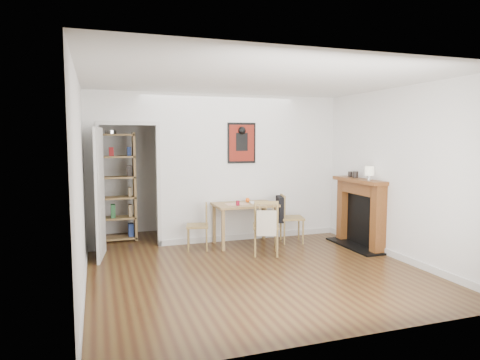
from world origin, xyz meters
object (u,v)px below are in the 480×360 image
object	(u,v)px
ceramic_jar_b	(350,174)
fireplace	(361,211)
orange_fruit	(248,200)
notebook	(259,202)
chair_right	(291,218)
chair_front	(266,227)
bookshelf	(112,188)
red_glass	(238,203)
chair_left	(197,226)
ceramic_jar_a	(355,175)
mantel_lamp	(369,172)
dining_table	(245,209)

from	to	relation	value
ceramic_jar_b	fireplace	bearing A→B (deg)	-89.26
orange_fruit	notebook	size ratio (longest dim) A/B	0.24
chair_right	notebook	distance (m)	0.64
chair_front	bookshelf	size ratio (longest dim) A/B	0.46
chair_right	red_glass	distance (m)	1.05
chair_left	ceramic_jar_a	xyz separation A→B (m)	(2.65, -0.54, 0.83)
bookshelf	fireplace	distance (m)	4.35
chair_left	mantel_lamp	distance (m)	2.93
fireplace	notebook	bearing A→B (deg)	154.77
mantel_lamp	dining_table	bearing A→B (deg)	148.87
mantel_lamp	ceramic_jar_b	distance (m)	0.66
notebook	mantel_lamp	bearing A→B (deg)	-35.18
chair_front	notebook	bearing A→B (deg)	77.37
chair_right	chair_front	bearing A→B (deg)	-139.94
chair_front	mantel_lamp	xyz separation A→B (m)	(1.64, -0.35, 0.85)
chair_left	bookshelf	xyz separation A→B (m)	(-1.29, 1.09, 0.57)
dining_table	bookshelf	distance (m)	2.40
mantel_lamp	ceramic_jar_a	xyz separation A→B (m)	(0.05, 0.46, -0.09)
chair_front	fireplace	world-z (taller)	fireplace
notebook	bookshelf	bearing A→B (deg)	156.52
chair_right	mantel_lamp	distance (m)	1.58
chair_right	ceramic_jar_b	size ratio (longest dim) A/B	8.85
orange_fruit	chair_front	bearing A→B (deg)	-89.73
orange_fruit	mantel_lamp	bearing A→B (deg)	-36.02
dining_table	chair_front	xyz separation A→B (m)	(0.11, -0.71, -0.18)
chair_left	ceramic_jar_a	size ratio (longest dim) A/B	6.89
red_glass	chair_left	bearing A→B (deg)	172.31
bookshelf	chair_front	bearing A→B (deg)	-37.85
bookshelf	fireplace	bearing A→B (deg)	-24.17
chair_front	red_glass	size ratio (longest dim) A/B	11.13
mantel_lamp	chair_front	bearing A→B (deg)	168.11
mantel_lamp	bookshelf	bearing A→B (deg)	151.73
dining_table	red_glass	distance (m)	0.26
chair_right	ceramic_jar_a	world-z (taller)	ceramic_jar_a
fireplace	notebook	distance (m)	1.72
dining_table	red_glass	world-z (taller)	red_glass
dining_table	orange_fruit	distance (m)	0.21
orange_fruit	red_glass	bearing A→B (deg)	-133.87
fireplace	red_glass	world-z (taller)	fireplace
mantel_lamp	red_glass	bearing A→B (deg)	154.70
chair_right	fireplace	size ratio (longest dim) A/B	0.68
chair_front	ceramic_jar_b	world-z (taller)	ceramic_jar_b
bookshelf	orange_fruit	distance (m)	2.42
dining_table	chair_left	size ratio (longest dim) A/B	1.36
orange_fruit	notebook	world-z (taller)	orange_fruit
dining_table	orange_fruit	bearing A→B (deg)	54.04
notebook	chair_left	bearing A→B (deg)	-177.58
bookshelf	orange_fruit	bearing A→B (deg)	-21.73
mantel_lamp	ceramic_jar_b	size ratio (longest dim) A/B	2.37
notebook	fireplace	bearing A→B (deg)	-25.23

